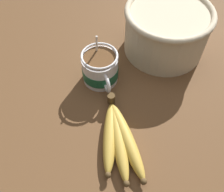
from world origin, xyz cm
name	(u,v)px	position (x,y,z in cm)	size (l,w,h in cm)	color
table	(103,87)	(0.00, 0.00, 1.55)	(111.55, 111.55, 3.10)	brown
coffee_mug	(101,69)	(-1.92, 0.19, 7.26)	(13.36, 9.96, 14.05)	silver
banana_bunch	(119,138)	(18.15, -1.52, 4.74)	(23.53, 10.22, 4.08)	#4C381E
woven_basket	(166,29)	(-7.64, 21.94, 10.56)	(25.07, 25.07, 14.14)	beige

